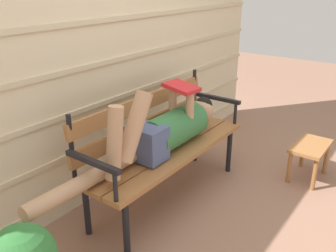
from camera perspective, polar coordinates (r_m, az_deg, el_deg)
ground_plane at (r=2.97m, az=1.08°, el=-11.56°), size 12.00×12.00×0.00m
house_siding at (r=2.88m, az=-8.59°, el=13.30°), size 4.28×0.08×2.43m
park_bench at (r=2.80m, az=-1.13°, el=-2.27°), size 1.55×0.48×0.88m
reclining_person at (r=2.67m, az=-0.75°, el=-0.76°), size 1.77×0.27×0.56m
footstool at (r=3.39m, az=21.35°, el=-3.68°), size 0.45×0.26×0.32m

